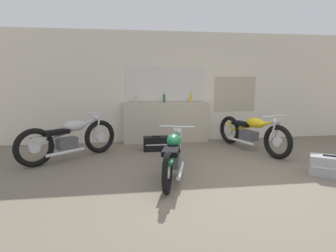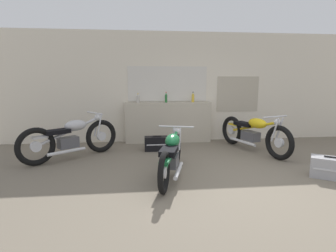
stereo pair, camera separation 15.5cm
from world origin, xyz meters
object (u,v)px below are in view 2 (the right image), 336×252
motorcycle_green (172,154)px  hard_case_silver (330,168)px  bottle_center (193,98)px  hard_case_black (157,144)px  bottle_left_center (166,98)px  motorcycle_yellow (253,133)px  motorcycle_silver (71,138)px  bottle_leftmost (138,99)px

motorcycle_green → hard_case_silver: bearing=-7.5°
bottle_center → motorcycle_green: (-0.84, -2.47, -0.77)m
bottle_center → hard_case_black: size_ratio=0.46×
hard_case_black → hard_case_silver: bearing=-36.7°
bottle_center → bottle_left_center: bearing=-178.4°
motorcycle_yellow → motorcycle_silver: (-3.92, -0.16, 0.01)m
motorcycle_silver → bottle_left_center: bearing=30.3°
bottle_leftmost → hard_case_black: bottle_leftmost is taller
bottle_leftmost → bottle_left_center: bottle_left_center is taller
bottle_leftmost → motorcycle_green: size_ratio=0.12×
bottle_left_center → motorcycle_green: 2.57m
motorcycle_yellow → hard_case_silver: size_ratio=3.25×
motorcycle_silver → hard_case_silver: size_ratio=2.66×
hard_case_black → hard_case_silver: size_ratio=0.88×
motorcycle_silver → hard_case_black: (1.78, 0.43, -0.26)m
bottle_left_center → bottle_center: size_ratio=0.99×
motorcycle_yellow → motorcycle_silver: bearing=-177.6°
motorcycle_green → hard_case_silver: motorcycle_green is taller
motorcycle_yellow → hard_case_silver: 1.85m
motorcycle_yellow → motorcycle_silver: 3.92m
motorcycle_green → motorcycle_silver: 2.28m
bottle_center → hard_case_silver: bearing=-58.4°
bottle_left_center → motorcycle_green: size_ratio=0.14×
motorcycle_green → hard_case_black: bearing=94.6°
bottle_leftmost → hard_case_silver: bottle_leftmost is taller
motorcycle_yellow → hard_case_black: bearing=172.9°
bottle_left_center → hard_case_black: 1.29m
bottle_leftmost → hard_case_black: 1.32m
bottle_leftmost → motorcycle_green: bearing=-77.3°
bottle_center → motorcycle_green: bearing=-108.8°
hard_case_black → hard_case_silver: 3.37m
hard_case_silver → bottle_leftmost: bearing=138.1°
motorcycle_yellow → bottle_leftmost: bearing=157.7°
bottle_leftmost → bottle_center: size_ratio=0.86×
motorcycle_yellow → hard_case_black: 2.18m
bottle_leftmost → motorcycle_silver: bearing=-138.2°
hard_case_black → motorcycle_silver: bearing=-166.5°
bottle_center → hard_case_silver: (1.73, -2.81, -0.98)m
motorcycle_yellow → hard_case_silver: motorcycle_yellow is taller
bottle_center → hard_case_black: 1.60m
motorcycle_silver → hard_case_silver: (4.48, -1.59, -0.26)m
motorcycle_yellow → motorcycle_silver: size_ratio=1.22×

